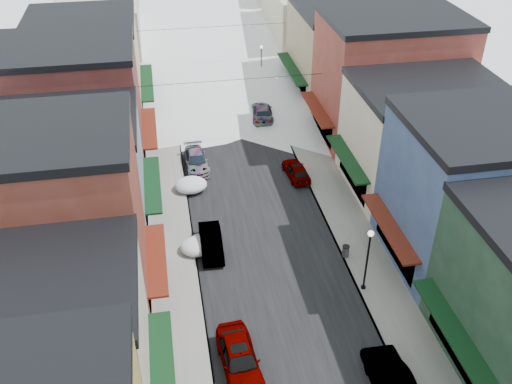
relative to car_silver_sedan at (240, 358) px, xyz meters
name	(u,v)px	position (x,y,z in m)	size (l,w,h in m)	color
road	(210,64)	(3.50, 46.00, -0.86)	(10.00, 160.00, 0.01)	black
sidewalk_left	(156,67)	(-3.10, 46.00, -0.79)	(3.20, 160.00, 0.15)	gray
sidewalk_right	(263,60)	(10.10, 46.00, -0.79)	(3.20, 160.00, 0.15)	gray
curb_left	(169,66)	(-1.55, 46.00, -0.79)	(0.10, 160.00, 0.15)	slate
curb_right	(251,61)	(8.55, 46.00, -0.79)	(0.10, 160.00, 0.15)	slate
bldg_l_cream	(38,358)	(-9.69, -1.50, 3.90)	(11.30, 8.20, 9.50)	#BEB498
bldg_l_brick_near	(42,230)	(-10.19, 6.50, 5.40)	(12.30, 8.20, 12.50)	maroon
bldg_l_grayblue	(70,176)	(-9.69, 15.00, 3.65)	(11.30, 9.20, 9.00)	gray
bldg_l_brick_far	(65,109)	(-10.69, 24.00, 4.65)	(13.30, 9.20, 11.00)	maroon
bldg_l_tan	(87,69)	(-9.69, 34.00, 4.15)	(11.30, 11.20, 10.00)	tan
bldg_r_blue	(475,192)	(16.69, 7.00, 4.40)	(11.30, 9.20, 10.50)	#344A77
bldg_r_cream	(423,137)	(17.19, 16.00, 3.65)	(12.30, 9.20, 9.00)	beige
bldg_r_brick_far	(389,78)	(17.69, 25.00, 4.90)	(13.30, 9.20, 11.50)	maroon
bldg_r_tan	(344,51)	(16.69, 35.00, 3.90)	(11.30, 11.20, 9.50)	#938260
overhead_cables	(221,51)	(3.50, 33.50, 5.34)	(16.40, 15.04, 0.04)	black
car_silver_sedan	(240,358)	(0.00, 0.00, 0.00)	(2.03, 5.05, 1.72)	#A1A4A9
car_dark_hatch	(211,242)	(-0.38, 10.55, -0.15)	(1.51, 4.33, 1.43)	black
car_silver_wagon	(196,161)	(-0.37, 22.01, -0.18)	(1.91, 4.69, 1.36)	#ABAFB4
car_green_sedan	(392,383)	(7.68, -3.06, 0.00)	(1.82, 5.23, 1.72)	black
car_gray_suv	(296,170)	(7.80, 18.94, -0.18)	(1.60, 3.98, 1.36)	gray
car_black_sedan	(262,112)	(7.02, 30.25, -0.12)	(2.08, 5.12, 1.49)	black
car_lane_silver	(200,95)	(1.32, 35.40, -0.10)	(1.80, 4.47, 1.52)	#A5A7AD
car_lane_white	(225,55)	(5.42, 46.60, -0.06)	(2.66, 5.76, 1.60)	silver
trash_can	(346,251)	(8.70, 8.10, -0.27)	(0.51, 0.51, 0.87)	#505154
streetlamp_near	(368,253)	(8.89, 4.84, 2.23)	(0.39, 0.39, 4.66)	black
streetlamp_far	(261,58)	(8.70, 39.70, 1.87)	(0.34, 0.34, 4.09)	black
snow_pile_mid	(198,246)	(-1.34, 10.65, -0.37)	(2.41, 2.69, 1.02)	white
snow_pile_far	(191,184)	(-1.13, 18.53, -0.33)	(2.64, 2.82, 1.12)	white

